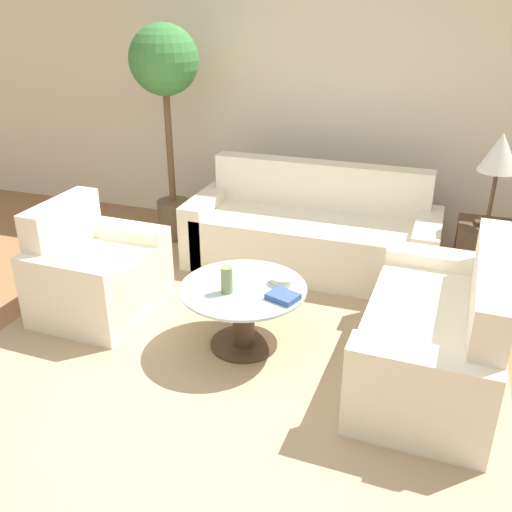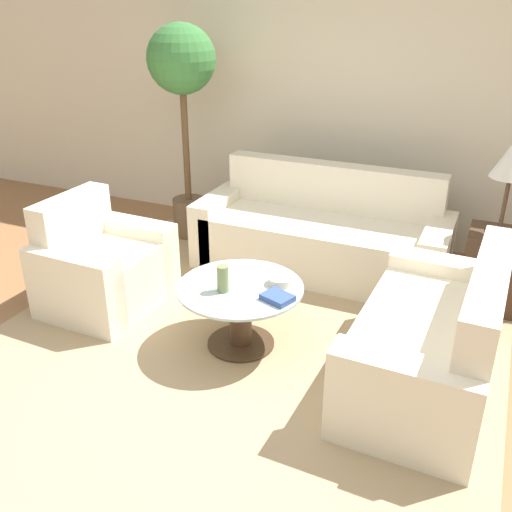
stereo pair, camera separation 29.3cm
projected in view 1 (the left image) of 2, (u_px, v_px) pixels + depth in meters
ground_plane at (195, 405)px, 3.28m from camera, size 14.00×14.00×0.00m
wall_back at (319, 95)px, 5.16m from camera, size 10.00×0.06×2.60m
rug at (244, 344)px, 3.83m from camera, size 3.34×3.56×0.01m
sofa_main at (312, 234)px, 4.83m from camera, size 2.06×0.79×0.85m
armchair at (93, 274)px, 4.16m from camera, size 0.75×0.90×0.82m
loveseat at (441, 337)px, 3.41m from camera, size 0.79×1.49×0.83m
coffee_table at (243, 308)px, 3.71m from camera, size 0.82×0.82×0.44m
side_table at (480, 261)px, 4.34m from camera, size 0.40×0.40×0.59m
table_lamp at (500, 155)px, 3.99m from camera, size 0.28×0.28×0.68m
potted_plant at (166, 85)px, 4.91m from camera, size 0.60×0.60×1.93m
vase at (227, 280)px, 3.54m from camera, size 0.08×0.08×0.18m
bowl at (283, 280)px, 3.68m from camera, size 0.16×0.16×0.05m
book_stack at (283, 297)px, 3.49m from camera, size 0.22×0.19×0.04m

